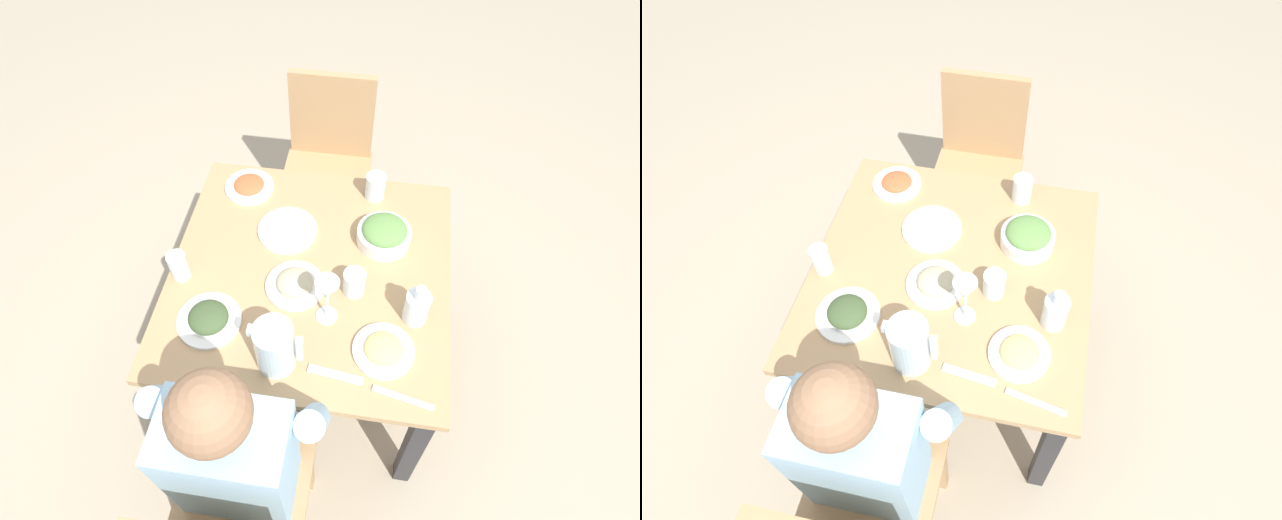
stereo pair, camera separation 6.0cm
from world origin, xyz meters
The scene contains 19 objects.
ground_plane centered at (0.00, 0.00, 0.00)m, with size 8.00×8.00×0.00m, color tan.
dining_table centered at (0.00, 0.00, 0.60)m, with size 0.96×0.96×0.71m.
chair_near centered at (-0.10, -0.77, 0.51)m, with size 0.40×0.40×0.90m.
chair_far centered at (-0.04, 0.77, 0.51)m, with size 0.40×0.40×0.90m.
diner_near centered at (-0.10, -0.57, 0.66)m, with size 0.48×0.53×1.19m.
water_pitcher centered at (-0.04, -0.35, 0.80)m, with size 0.16×0.12×0.19m.
salad_bowl centered at (0.24, 0.17, 0.75)m, with size 0.19×0.19×0.09m.
plate_rice_curry centered at (-0.30, 0.36, 0.72)m, with size 0.19×0.19×0.04m.
plate_dolmas centered at (-0.29, -0.24, 0.73)m, with size 0.21×0.21×0.06m.
plate_fries centered at (0.27, -0.27, 0.72)m, with size 0.19×0.19×0.04m.
plate_beans centered at (-0.04, -0.07, 0.72)m, with size 0.20×0.20×0.05m.
plate_yoghurt centered at (-0.11, 0.16, 0.72)m, with size 0.22×0.22×0.04m.
water_glass_near_right centered at (-0.43, -0.08, 0.76)m, with size 0.06×0.06×0.11m, color silver.
water_glass_by_pitcher centered at (0.16, -0.05, 0.75)m, with size 0.07×0.07×0.09m, color silver.
water_glass_far_left centered at (0.19, 0.39, 0.76)m, with size 0.07×0.07×0.10m, color silver.
wine_glass centered at (0.08, -0.17, 0.85)m, with size 0.08×0.08×0.20m.
oil_carafe centered at (0.36, -0.13, 0.76)m, with size 0.08×0.08×0.16m.
fork_near centered at (0.14, -0.37, 0.71)m, with size 0.17×0.03×0.01m, color silver.
knife_near centered at (0.34, -0.41, 0.71)m, with size 0.18×0.02×0.01m, color silver.
Camera 2 is at (0.25, -1.00, 2.15)m, focal length 28.84 mm.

